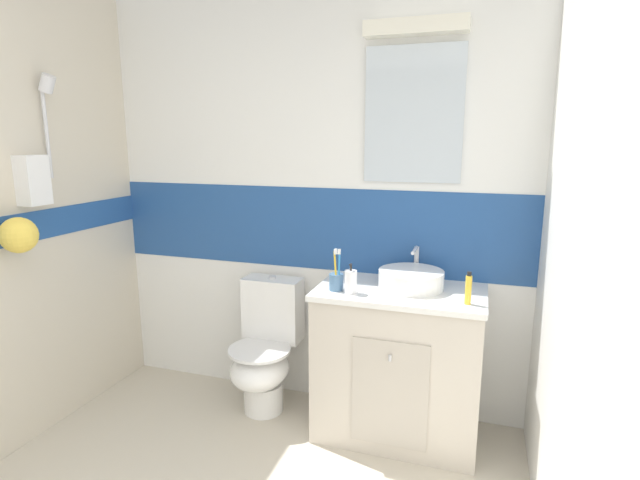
{
  "coord_description": "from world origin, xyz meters",
  "views": [
    {
      "loc": [
        0.99,
        -0.4,
        1.64
      ],
      "look_at": [
        0.27,
        1.79,
        1.16
      ],
      "focal_mm": 27.74,
      "sensor_mm": 36.0,
      "label": 1
    }
  ],
  "objects_px": {
    "sink_basin": "(411,278)",
    "toothbrush_cup": "(336,280)",
    "toilet": "(265,351)",
    "soap_dispenser": "(351,282)",
    "toothpaste_tube_upright": "(468,289)"
  },
  "relations": [
    {
      "from": "toilet",
      "to": "toothpaste_tube_upright",
      "type": "relative_size",
      "value": 4.98
    },
    {
      "from": "toothbrush_cup",
      "to": "toothpaste_tube_upright",
      "type": "relative_size",
      "value": 1.4
    },
    {
      "from": "sink_basin",
      "to": "toothbrush_cup",
      "type": "relative_size",
      "value": 1.72
    },
    {
      "from": "sink_basin",
      "to": "toothbrush_cup",
      "type": "distance_m",
      "value": 0.41
    },
    {
      "from": "sink_basin",
      "to": "toilet",
      "type": "height_order",
      "value": "sink_basin"
    },
    {
      "from": "toothpaste_tube_upright",
      "to": "sink_basin",
      "type": "bearing_deg",
      "value": 148.17
    },
    {
      "from": "toilet",
      "to": "toothbrush_cup",
      "type": "xyz_separation_m",
      "value": [
        0.49,
        -0.15,
        0.53
      ]
    },
    {
      "from": "toilet",
      "to": "soap_dispenser",
      "type": "bearing_deg",
      "value": -16.59
    },
    {
      "from": "toilet",
      "to": "toothbrush_cup",
      "type": "relative_size",
      "value": 3.55
    },
    {
      "from": "toilet",
      "to": "soap_dispenser",
      "type": "xyz_separation_m",
      "value": [
        0.58,
        -0.17,
        0.54
      ]
    },
    {
      "from": "toilet",
      "to": "soap_dispenser",
      "type": "relative_size",
      "value": 4.99
    },
    {
      "from": "toothbrush_cup",
      "to": "soap_dispenser",
      "type": "relative_size",
      "value": 1.41
    },
    {
      "from": "sink_basin",
      "to": "toothpaste_tube_upright",
      "type": "bearing_deg",
      "value": -31.83
    },
    {
      "from": "sink_basin",
      "to": "soap_dispenser",
      "type": "height_order",
      "value": "sink_basin"
    },
    {
      "from": "toilet",
      "to": "soap_dispenser",
      "type": "distance_m",
      "value": 0.81
    }
  ]
}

